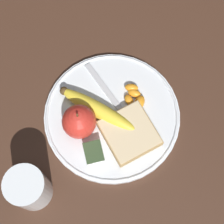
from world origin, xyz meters
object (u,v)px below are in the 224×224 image
Objects in this scene: juice_glass at (29,188)px; apple at (79,122)px; plate at (112,116)px; fork at (120,106)px; jam_packet at (94,153)px; banana at (98,110)px; bread_slice at (129,133)px.

apple is (-0.10, 0.12, -0.00)m from juice_glass.
plate is at bearing 97.11° from apple.
fork is (-0.13, 0.21, -0.03)m from juice_glass.
juice_glass reaches higher than jam_packet.
juice_glass is at bearing -71.99° from jam_packet.
banana is 0.09m from jam_packet.
juice_glass is at bearing -58.57° from plate.
fork is at bearing 121.79° from juice_glass.
banana is 3.47× the size of jam_packet.
apple reaches higher than fork.
plate is 6.49× the size of jam_packet.
apple is 0.63× the size of bread_slice.
bread_slice reaches higher than fork.
banana is at bearing 117.64° from apple.
apple is 0.07m from jam_packet.
banana reaches higher than bread_slice.
juice_glass reaches higher than plate.
apple is at bearing 131.91° from juice_glass.
banana reaches higher than fork.
plate is 2.28× the size of bread_slice.
plate is 1.47× the size of fork.
banana is at bearing -108.82° from fork.
bread_slice is (0.05, 0.02, 0.02)m from plate.
juice_glass is 1.30× the size of apple.
plate is at bearing -154.48° from bread_slice.
apple is 0.10m from fork.
juice_glass is 0.82× the size of bread_slice.
bread_slice is at bearing 25.52° from plate.
plate is 0.04m from banana.
juice_glass is 0.16m from apple.
bread_slice is at bearing 38.91° from banana.
juice_glass is 0.25m from fork.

